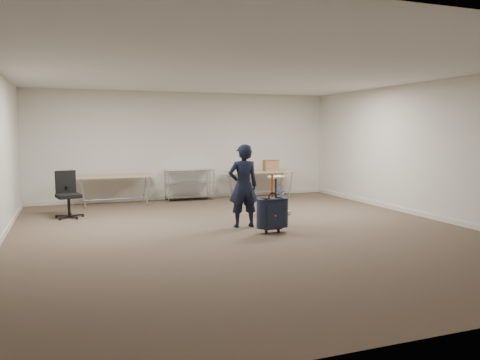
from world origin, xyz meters
name	(u,v)px	position (x,y,z in m)	size (l,w,h in m)	color
ground	(247,233)	(0.00, 0.00, 0.00)	(9.00, 9.00, 0.00)	#49372C
room_shell	(223,216)	(0.00, 1.38, 0.05)	(8.00, 9.00, 9.00)	beige
folding_table_left	(115,177)	(-1.90, 3.95, 0.68)	(1.80, 0.75, 0.73)	#9C8960
folding_table_right	(261,173)	(1.90, 3.95, 0.68)	(1.80, 0.75, 0.73)	#9C8960
wire_shelf	(189,183)	(0.00, 4.20, 0.44)	(1.22, 0.47, 0.80)	#BABDC1
person	(243,186)	(0.11, 0.49, 0.78)	(0.56, 0.37, 1.55)	black
suitcase	(272,213)	(0.40, -0.18, 0.35)	(0.38, 0.23, 1.03)	black
office_chair	(68,204)	(-2.97, 2.61, 0.29)	(0.59, 0.59, 0.97)	black
equipment_cart	(277,204)	(1.25, 1.48, 0.22)	(0.52, 0.52, 0.83)	silver
cardboard_box	(271,165)	(2.17, 3.90, 0.87)	(0.38, 0.28, 0.28)	#976746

